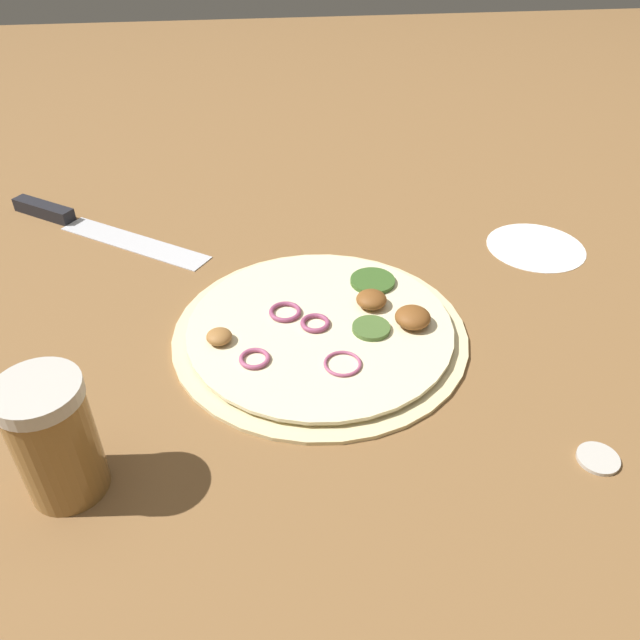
{
  "coord_description": "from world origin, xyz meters",
  "views": [
    {
      "loc": [
        -0.06,
        -0.51,
        0.41
      ],
      "look_at": [
        0.0,
        0.0,
        0.02
      ],
      "focal_mm": 35.0,
      "sensor_mm": 36.0,
      "label": 1
    }
  ],
  "objects_px": {
    "spice_jar": "(54,439)",
    "loose_cap": "(599,457)",
    "knife": "(76,221)",
    "pizza": "(323,328)"
  },
  "relations": [
    {
      "from": "knife",
      "to": "loose_cap",
      "type": "distance_m",
      "value": 0.69
    },
    {
      "from": "knife",
      "to": "loose_cap",
      "type": "relative_size",
      "value": 7.93
    },
    {
      "from": "pizza",
      "to": "loose_cap",
      "type": "distance_m",
      "value": 0.28
    },
    {
      "from": "knife",
      "to": "spice_jar",
      "type": "relative_size",
      "value": 2.55
    },
    {
      "from": "pizza",
      "to": "loose_cap",
      "type": "xyz_separation_m",
      "value": [
        0.21,
        -0.19,
        -0.0
      ]
    },
    {
      "from": "spice_jar",
      "to": "loose_cap",
      "type": "distance_m",
      "value": 0.43
    },
    {
      "from": "knife",
      "to": "spice_jar",
      "type": "height_order",
      "value": "spice_jar"
    },
    {
      "from": "pizza",
      "to": "loose_cap",
      "type": "bearing_deg",
      "value": -43.26
    },
    {
      "from": "loose_cap",
      "to": "spice_jar",
      "type": "bearing_deg",
      "value": 176.54
    },
    {
      "from": "pizza",
      "to": "knife",
      "type": "distance_m",
      "value": 0.41
    }
  ]
}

